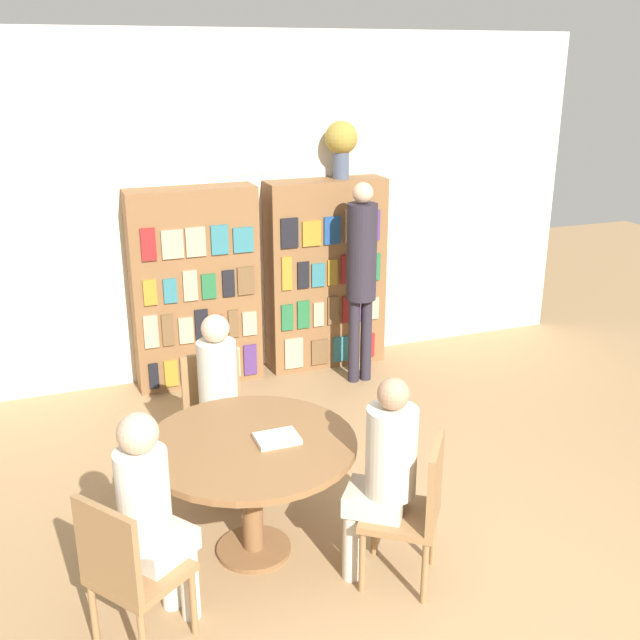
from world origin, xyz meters
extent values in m
cube|color=beige|center=(0.00, 4.02, 1.50)|extent=(6.40, 0.06, 3.00)
cube|color=white|center=(0.00, 3.99, 2.35)|extent=(0.90, 0.01, 1.10)
cube|color=brown|center=(-0.61, 3.83, 0.87)|extent=(1.10, 0.32, 1.75)
cube|color=black|center=(-1.04, 3.66, 0.18)|extent=(0.08, 0.02, 0.23)
cube|color=olive|center=(-0.89, 3.66, 0.18)|extent=(0.12, 0.02, 0.24)
cube|color=brown|center=(-0.76, 3.66, 0.18)|extent=(0.12, 0.02, 0.24)
cube|color=brown|center=(-0.61, 3.66, 0.19)|extent=(0.10, 0.02, 0.25)
cube|color=maroon|center=(-0.46, 3.66, 0.17)|extent=(0.08, 0.02, 0.23)
cube|color=tan|center=(-0.33, 3.66, 0.20)|extent=(0.11, 0.02, 0.28)
cube|color=#4C2D6B|center=(-0.18, 3.66, 0.20)|extent=(0.12, 0.02, 0.28)
cube|color=tan|center=(-1.04, 3.66, 0.58)|extent=(0.12, 0.02, 0.29)
cube|color=brown|center=(-0.90, 3.66, 0.58)|extent=(0.10, 0.02, 0.28)
cube|color=tan|center=(-0.74, 3.66, 0.56)|extent=(0.12, 0.02, 0.23)
cube|color=black|center=(-0.61, 3.66, 0.58)|extent=(0.11, 0.02, 0.29)
cube|color=maroon|center=(-0.48, 3.66, 0.55)|extent=(0.11, 0.02, 0.22)
cube|color=brown|center=(-0.32, 3.66, 0.56)|extent=(0.09, 0.02, 0.25)
cube|color=tan|center=(-0.18, 3.66, 0.55)|extent=(0.13, 0.02, 0.22)
cube|color=olive|center=(-1.02, 3.66, 0.93)|extent=(0.11, 0.02, 0.22)
cube|color=#2D707A|center=(-0.85, 3.66, 0.92)|extent=(0.11, 0.02, 0.21)
cube|color=tan|center=(-0.68, 3.66, 0.95)|extent=(0.12, 0.02, 0.26)
cube|color=#236638|center=(-0.53, 3.66, 0.93)|extent=(0.12, 0.02, 0.22)
cube|color=black|center=(-0.35, 3.66, 0.94)|extent=(0.10, 0.02, 0.23)
cube|color=brown|center=(-0.20, 3.66, 0.94)|extent=(0.15, 0.02, 0.25)
cube|color=maroon|center=(-1.00, 3.66, 1.33)|extent=(0.12, 0.02, 0.27)
cube|color=tan|center=(-0.81, 3.66, 1.32)|extent=(0.18, 0.02, 0.24)
cube|color=tan|center=(-0.62, 3.66, 1.32)|extent=(0.17, 0.02, 0.25)
cube|color=#2D707A|center=(-0.41, 3.66, 1.32)|extent=(0.15, 0.02, 0.25)
cube|color=#2D707A|center=(-0.21, 3.66, 1.31)|extent=(0.18, 0.02, 0.21)
cube|color=brown|center=(0.61, 3.83, 0.87)|extent=(1.10, 0.32, 1.75)
cube|color=tan|center=(0.23, 3.66, 0.21)|extent=(0.17, 0.02, 0.29)
cube|color=brown|center=(0.49, 3.66, 0.18)|extent=(0.16, 0.02, 0.24)
cube|color=#2D707A|center=(0.73, 3.66, 0.18)|extent=(0.21, 0.02, 0.24)
cube|color=maroon|center=(0.97, 3.66, 0.18)|extent=(0.14, 0.02, 0.23)
cube|color=#236638|center=(0.17, 3.66, 0.56)|extent=(0.11, 0.02, 0.24)
cube|color=#236638|center=(0.33, 3.66, 0.57)|extent=(0.11, 0.02, 0.26)
cube|color=tan|center=(0.47, 3.66, 0.55)|extent=(0.10, 0.02, 0.23)
cube|color=brown|center=(0.61, 3.66, 0.57)|extent=(0.10, 0.02, 0.27)
cube|color=maroon|center=(0.76, 3.66, 0.57)|extent=(0.10, 0.02, 0.26)
cube|color=#4C2D6B|center=(0.90, 3.66, 0.55)|extent=(0.09, 0.02, 0.21)
cube|color=tan|center=(1.03, 3.66, 0.54)|extent=(0.10, 0.02, 0.21)
cube|color=olive|center=(0.17, 3.66, 0.97)|extent=(0.09, 0.02, 0.30)
cube|color=black|center=(0.33, 3.66, 0.94)|extent=(0.11, 0.02, 0.24)
cube|color=#2D707A|center=(0.47, 3.66, 0.93)|extent=(0.12, 0.02, 0.21)
cube|color=olive|center=(0.61, 3.66, 0.94)|extent=(0.09, 0.02, 0.24)
cube|color=maroon|center=(0.75, 3.66, 0.95)|extent=(0.11, 0.02, 0.27)
cube|color=navy|center=(0.90, 3.66, 0.94)|extent=(0.09, 0.02, 0.23)
cube|color=#236638|center=(1.03, 3.66, 0.95)|extent=(0.11, 0.02, 0.25)
cube|color=black|center=(0.20, 3.66, 1.33)|extent=(0.16, 0.02, 0.26)
cube|color=olive|center=(0.41, 3.66, 1.31)|extent=(0.17, 0.02, 0.22)
cube|color=navy|center=(0.60, 3.66, 1.32)|extent=(0.16, 0.02, 0.25)
cube|color=tan|center=(0.81, 3.66, 1.35)|extent=(0.16, 0.02, 0.30)
cube|color=#4C2D6B|center=(1.01, 3.66, 1.34)|extent=(0.11, 0.02, 0.28)
cylinder|color=#475166|center=(0.75, 3.83, 1.87)|extent=(0.14, 0.14, 0.24)
sphere|color=olive|center=(0.75, 3.83, 2.10)|extent=(0.29, 0.29, 0.29)
cylinder|color=brown|center=(-0.85, 1.26, 0.01)|extent=(0.44, 0.44, 0.03)
cylinder|color=brown|center=(-0.85, 1.26, 0.36)|extent=(0.12, 0.12, 0.66)
cylinder|color=brown|center=(-0.85, 1.26, 0.71)|extent=(1.21, 1.21, 0.04)
cube|color=olive|center=(-1.56, 0.76, 0.40)|extent=(0.56, 0.56, 0.04)
cube|color=olive|center=(-1.70, 0.66, 0.65)|extent=(0.26, 0.35, 0.45)
cylinder|color=olive|center=(-1.51, 1.00, 0.19)|extent=(0.04, 0.04, 0.38)
cylinder|color=olive|center=(-1.32, 0.72, 0.19)|extent=(0.04, 0.04, 0.38)
cylinder|color=olive|center=(-1.79, 0.80, 0.19)|extent=(0.04, 0.04, 0.38)
cube|color=olive|center=(-0.84, 2.12, 0.40)|extent=(0.40, 0.40, 0.04)
cube|color=olive|center=(-0.84, 2.30, 0.65)|extent=(0.40, 0.04, 0.45)
cylinder|color=olive|center=(-0.67, 1.95, 0.19)|extent=(0.04, 0.04, 0.38)
cylinder|color=olive|center=(-1.01, 1.96, 0.19)|extent=(0.04, 0.04, 0.38)
cylinder|color=olive|center=(-0.67, 2.29, 0.19)|extent=(0.04, 0.04, 0.38)
cylinder|color=olive|center=(-1.01, 2.30, 0.19)|extent=(0.04, 0.04, 0.38)
cube|color=olive|center=(-0.16, 0.75, 0.40)|extent=(0.56, 0.56, 0.04)
cube|color=olive|center=(-0.01, 0.64, 0.65)|extent=(0.27, 0.34, 0.45)
cylinder|color=olive|center=(-0.40, 0.71, 0.19)|extent=(0.04, 0.04, 0.38)
cylinder|color=olive|center=(-0.19, 0.98, 0.19)|extent=(0.04, 0.04, 0.38)
cylinder|color=olive|center=(-0.12, 0.51, 0.19)|extent=(0.04, 0.04, 0.38)
cylinder|color=olive|center=(0.08, 0.78, 0.19)|extent=(0.04, 0.04, 0.38)
cube|color=beige|center=(-0.84, 1.98, 0.48)|extent=(0.26, 0.32, 0.12)
cylinder|color=beige|center=(-0.84, 2.06, 0.79)|extent=(0.26, 0.26, 0.50)
sphere|color=#DBB293|center=(-0.84, 2.06, 1.13)|extent=(0.18, 0.18, 0.18)
cylinder|color=beige|center=(-0.77, 1.87, 0.21)|extent=(0.10, 0.10, 0.42)
cylinder|color=beige|center=(-0.91, 1.87, 0.21)|extent=(0.10, 0.10, 0.42)
cube|color=beige|center=(-0.27, 0.83, 0.48)|extent=(0.42, 0.41, 0.12)
cylinder|color=beige|center=(-0.21, 0.78, 0.79)|extent=(0.28, 0.28, 0.50)
sphere|color=#A37A5B|center=(-0.21, 0.78, 1.13)|extent=(0.17, 0.17, 0.17)
cylinder|color=beige|center=(-0.41, 0.83, 0.21)|extent=(0.10, 0.10, 0.42)
cylinder|color=beige|center=(-0.32, 0.96, 0.21)|extent=(0.10, 0.10, 0.42)
cube|color=silver|center=(-1.44, 0.84, 0.48)|extent=(0.41, 0.39, 0.12)
cylinder|color=silver|center=(-1.51, 0.80, 0.79)|extent=(0.25, 0.25, 0.50)
sphere|color=tan|center=(-1.51, 0.80, 1.14)|extent=(0.20, 0.20, 0.20)
cylinder|color=silver|center=(-1.39, 0.96, 0.21)|extent=(0.10, 0.10, 0.42)
cylinder|color=silver|center=(-1.31, 0.85, 0.21)|extent=(0.10, 0.10, 0.42)
cylinder|color=#28232D|center=(0.68, 3.32, 0.39)|extent=(0.10, 0.10, 0.77)
cylinder|color=#28232D|center=(0.80, 3.32, 0.39)|extent=(0.10, 0.10, 0.77)
cylinder|color=#28232D|center=(0.74, 3.32, 1.19)|extent=(0.26, 0.26, 0.84)
sphere|color=tan|center=(0.74, 3.32, 1.70)|extent=(0.18, 0.18, 0.18)
cylinder|color=#28232D|center=(0.82, 3.57, 1.40)|extent=(0.07, 0.30, 0.07)
cube|color=silver|center=(-0.71, 1.21, 0.75)|extent=(0.24, 0.18, 0.03)
camera|label=1|loc=(-1.82, -2.37, 2.78)|focal=42.00mm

